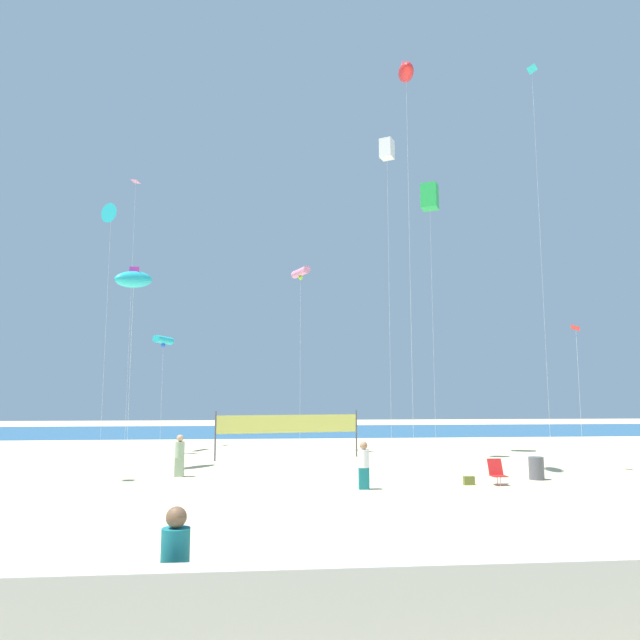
# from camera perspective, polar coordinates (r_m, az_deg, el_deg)

# --- Properties ---
(ground_plane) EXTENTS (120.00, 120.00, 0.00)m
(ground_plane) POSITION_cam_1_polar(r_m,az_deg,el_deg) (19.50, -1.30, -16.59)
(ground_plane) COLOR beige
(ocean_band) EXTENTS (120.00, 20.00, 0.01)m
(ocean_band) POSITION_cam_1_polar(r_m,az_deg,el_deg) (54.36, -4.13, -10.69)
(ocean_band) COLOR #28608C
(ocean_band) RESTS_ON ground
(boardwalk_ledge) EXTENTS (28.00, 0.44, 1.05)m
(boardwalk_ledge) POSITION_cam_1_polar(r_m,az_deg,el_deg) (8.09, 5.67, -25.97)
(boardwalk_ledge) COLOR beige
(boardwalk_ledge) RESTS_ON ground
(mother_figure) EXTENTS (0.38, 0.38, 1.65)m
(mother_figure) POSITION_cam_1_polar(r_m,az_deg,el_deg) (8.57, -13.92, -22.23)
(mother_figure) COLOR maroon
(mother_figure) RESTS_ON ground
(toddler_figure) EXTENTS (0.18, 0.18, 0.77)m
(toddler_figure) POSITION_cam_1_polar(r_m,az_deg,el_deg) (8.62, -9.77, -25.52)
(toddler_figure) COLOR #7A3872
(toddler_figure) RESTS_ON ground
(beachgoer_white_shirt) EXTENTS (0.36, 0.36, 1.58)m
(beachgoer_white_shirt) POSITION_cam_1_polar(r_m,az_deg,el_deg) (20.47, 4.27, -13.75)
(beachgoer_white_shirt) COLOR #19727A
(beachgoer_white_shirt) RESTS_ON ground
(beachgoer_sage_shirt) EXTENTS (0.37, 0.37, 1.61)m
(beachgoer_sage_shirt) POSITION_cam_1_polar(r_m,az_deg,el_deg) (24.20, -13.47, -12.55)
(beachgoer_sage_shirt) COLOR #99B28C
(beachgoer_sage_shirt) RESTS_ON ground
(folding_beach_chair) EXTENTS (0.52, 0.65, 0.89)m
(folding_beach_chair) POSITION_cam_1_polar(r_m,az_deg,el_deg) (22.42, 16.79, -13.88)
(folding_beach_chair) COLOR red
(folding_beach_chair) RESTS_ON ground
(trash_barrel) EXTENTS (0.56, 0.56, 0.84)m
(trash_barrel) POSITION_cam_1_polar(r_m,az_deg,el_deg) (24.20, 20.27, -13.35)
(trash_barrel) COLOR #595960
(trash_barrel) RESTS_ON ground
(volleyball_net) EXTENTS (7.28, 1.67, 2.40)m
(volleyball_net) POSITION_cam_1_polar(r_m,az_deg,el_deg) (30.22, -3.07, -10.22)
(volleyball_net) COLOR #4C4C51
(volleyball_net) RESTS_ON ground
(beach_handbag) EXTENTS (0.38, 0.19, 0.31)m
(beach_handbag) POSITION_cam_1_polar(r_m,az_deg,el_deg) (22.12, 14.26, -14.88)
(beach_handbag) COLOR olive
(beach_handbag) RESTS_ON ground
(kite_cyan_diamond) EXTENTS (0.51, 0.50, 22.23)m
(kite_cyan_diamond) POSITION_cam_1_polar(r_m,az_deg,el_deg) (38.69, 19.92, 20.64)
(kite_cyan_diamond) COLOR silver
(kite_cyan_diamond) RESTS_ON ground
(kite_cyan_delta) EXTENTS (1.16, 0.87, 13.88)m
(kite_cyan_delta) POSITION_cam_1_polar(r_m,az_deg,el_deg) (35.56, -19.62, 9.66)
(kite_cyan_delta) COLOR silver
(kite_cyan_delta) RESTS_ON ground
(kite_green_box) EXTENTS (1.24, 1.24, 15.54)m
(kite_green_box) POSITION_cam_1_polar(r_m,az_deg,el_deg) (35.94, 10.60, 11.66)
(kite_green_box) COLOR silver
(kite_green_box) RESTS_ON ground
(kite_red_diamond) EXTENTS (0.47, 0.47, 6.24)m
(kite_red_diamond) POSITION_cam_1_polar(r_m,az_deg,el_deg) (27.88, 23.63, -0.99)
(kite_red_diamond) COLOR silver
(kite_red_diamond) RESTS_ON ground
(kite_pink_diamond) EXTENTS (0.68, 0.67, 17.35)m
(kite_pink_diamond) POSITION_cam_1_polar(r_m,az_deg,el_deg) (41.34, -17.46, 12.10)
(kite_pink_diamond) COLOR silver
(kite_pink_diamond) RESTS_ON ground
(kite_cyan_tube) EXTENTS (1.03, 1.74, 6.63)m
(kite_cyan_tube) POSITION_cam_1_polar(r_m,az_deg,el_deg) (35.77, -14.96, -1.92)
(kite_cyan_tube) COLOR silver
(kite_cyan_tube) RESTS_ON ground
(kite_red_inflatable) EXTENTS (1.03, 2.12, 17.93)m
(kite_red_inflatable) POSITION_cam_1_polar(r_m,az_deg,el_deg) (28.51, 8.35, 22.65)
(kite_red_inflatable) COLOR silver
(kite_red_inflatable) RESTS_ON ground
(kite_white_box) EXTENTS (0.91, 0.91, 16.82)m
(kite_white_box) POSITION_cam_1_polar(r_m,az_deg,el_deg) (33.00, 6.51, 16.10)
(kite_white_box) COLOR silver
(kite_white_box) RESTS_ON ground
(kite_pink_tube) EXTENTS (1.04, 1.75, 10.54)m
(kite_pink_tube) POSITION_cam_1_polar(r_m,az_deg,el_deg) (34.46, -1.90, 4.60)
(kite_pink_tube) COLOR silver
(kite_pink_tube) RESTS_ON ground
(kite_cyan_inflatable) EXTENTS (1.89, 2.26, 8.93)m
(kite_cyan_inflatable) POSITION_cam_1_polar(r_m,az_deg,el_deg) (27.85, -17.63, 3.77)
(kite_cyan_inflatable) COLOR silver
(kite_cyan_inflatable) RESTS_ON ground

